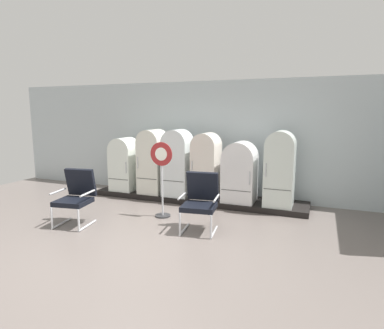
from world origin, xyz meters
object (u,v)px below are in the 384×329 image
(refrigerator_5, at_px, (280,166))
(armchair_left, at_px, (76,195))
(refrigerator_0, at_px, (124,163))
(armchair_right, at_px, (200,199))
(refrigerator_2, at_px, (177,161))
(refrigerator_3, at_px, (206,164))
(sign_stand, at_px, (162,179))
(refrigerator_4, at_px, (240,171))
(refrigerator_1, at_px, (153,159))

(refrigerator_5, xyz_separation_m, armchair_left, (-3.51, -2.29, -0.41))
(refrigerator_0, bearing_deg, refrigerator_5, 0.20)
(armchair_right, bearing_deg, refrigerator_2, 125.85)
(refrigerator_3, relative_size, sign_stand, 0.99)
(refrigerator_0, distance_m, refrigerator_4, 3.04)
(refrigerator_3, distance_m, armchair_right, 1.81)
(sign_stand, bearing_deg, refrigerator_1, 124.99)
(refrigerator_3, height_order, armchair_right, refrigerator_3)
(refrigerator_3, bearing_deg, refrigerator_4, 1.80)
(refrigerator_5, bearing_deg, armchair_left, -146.89)
(refrigerator_5, relative_size, sign_stand, 1.05)
(refrigerator_3, distance_m, refrigerator_5, 1.67)
(refrigerator_2, relative_size, armchair_right, 1.52)
(refrigerator_3, bearing_deg, sign_stand, -111.57)
(refrigerator_0, xyz_separation_m, refrigerator_5, (3.92, 0.01, 0.15))
(refrigerator_0, height_order, refrigerator_4, refrigerator_0)
(refrigerator_5, bearing_deg, refrigerator_2, -179.39)
(refrigerator_4, height_order, refrigerator_5, refrigerator_5)
(refrigerator_2, bearing_deg, refrigerator_0, 179.55)
(armchair_left, bearing_deg, refrigerator_1, 79.76)
(refrigerator_1, xyz_separation_m, armchair_right, (1.91, -1.74, -0.39))
(refrigerator_1, distance_m, armchair_right, 2.61)
(armchair_right, distance_m, sign_stand, 1.10)
(refrigerator_0, xyz_separation_m, sign_stand, (1.74, -1.28, -0.06))
(refrigerator_4, distance_m, sign_stand, 1.84)
(refrigerator_2, bearing_deg, refrigerator_3, 1.08)
(refrigerator_0, height_order, armchair_right, refrigerator_0)
(refrigerator_5, bearing_deg, sign_stand, -149.33)
(refrigerator_0, height_order, sign_stand, sign_stand)
(sign_stand, bearing_deg, refrigerator_0, 143.71)
(refrigerator_5, xyz_separation_m, sign_stand, (-2.18, -1.29, -0.21))
(armchair_left, xyz_separation_m, sign_stand, (1.33, 1.00, 0.21))
(armchair_right, xyz_separation_m, sign_stand, (-1.00, 0.42, 0.21))
(refrigerator_4, height_order, armchair_left, refrigerator_4)
(refrigerator_0, height_order, refrigerator_5, refrigerator_5)
(armchair_left, bearing_deg, refrigerator_5, 33.11)
(refrigerator_5, height_order, armchair_left, refrigerator_5)
(refrigerator_4, height_order, sign_stand, sign_stand)
(armchair_right, height_order, sign_stand, sign_stand)
(refrigerator_2, xyz_separation_m, armchair_right, (1.22, -1.69, -0.40))
(refrigerator_3, distance_m, sign_stand, 1.38)
(refrigerator_3, relative_size, refrigerator_4, 1.13)
(refrigerator_4, relative_size, refrigerator_5, 0.84)
(refrigerator_4, xyz_separation_m, armchair_right, (-0.31, -1.73, -0.26))
(refrigerator_0, height_order, refrigerator_2, refrigerator_2)
(refrigerator_4, relative_size, armchair_left, 1.29)
(refrigerator_1, distance_m, refrigerator_2, 0.69)
(refrigerator_0, xyz_separation_m, armchair_left, (0.40, -2.28, -0.27))
(armchair_left, bearing_deg, refrigerator_0, 100.07)
(refrigerator_5, xyz_separation_m, armchair_right, (-1.18, -1.72, -0.41))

